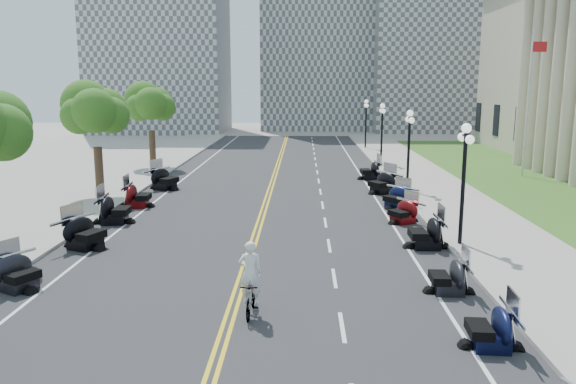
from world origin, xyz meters
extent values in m
plane|color=gray|center=(0.00, 0.00, 0.00)|extent=(160.00, 160.00, 0.00)
cube|color=#333335|center=(0.00, 10.00, 0.00)|extent=(16.00, 90.00, 0.01)
cube|color=yellow|center=(-0.12, 10.00, 0.01)|extent=(0.12, 90.00, 0.00)
cube|color=yellow|center=(0.12, 10.00, 0.01)|extent=(0.12, 90.00, 0.00)
cube|color=white|center=(6.40, 10.00, 0.01)|extent=(0.12, 90.00, 0.00)
cube|color=white|center=(-6.40, 10.00, 0.01)|extent=(0.12, 90.00, 0.00)
cube|color=white|center=(3.20, -4.00, 0.01)|extent=(0.12, 2.00, 0.00)
cube|color=white|center=(3.20, 0.00, 0.01)|extent=(0.12, 2.00, 0.00)
cube|color=white|center=(3.20, 4.00, 0.01)|extent=(0.12, 2.00, 0.00)
cube|color=white|center=(3.20, 8.00, 0.01)|extent=(0.12, 2.00, 0.00)
cube|color=white|center=(3.20, 12.00, 0.01)|extent=(0.12, 2.00, 0.00)
cube|color=white|center=(3.20, 16.00, 0.01)|extent=(0.12, 2.00, 0.00)
cube|color=white|center=(3.20, 20.00, 0.01)|extent=(0.12, 2.00, 0.00)
cube|color=white|center=(3.20, 24.00, 0.01)|extent=(0.12, 2.00, 0.00)
cube|color=white|center=(3.20, 28.00, 0.01)|extent=(0.12, 2.00, 0.00)
cube|color=white|center=(3.20, 32.00, 0.01)|extent=(0.12, 2.00, 0.00)
cube|color=white|center=(3.20, 36.00, 0.01)|extent=(0.12, 2.00, 0.00)
cube|color=white|center=(3.20, 40.00, 0.01)|extent=(0.12, 2.00, 0.00)
cube|color=white|center=(3.20, 44.00, 0.01)|extent=(0.12, 2.00, 0.00)
cube|color=white|center=(3.20, 48.00, 0.01)|extent=(0.12, 2.00, 0.00)
cube|color=white|center=(3.20, 52.00, 0.01)|extent=(0.12, 2.00, 0.00)
cube|color=#9E9991|center=(10.50, 10.00, 0.07)|extent=(5.00, 90.00, 0.15)
cube|color=#9E9991|center=(-10.50, 10.00, 0.07)|extent=(5.00, 90.00, 0.15)
cube|color=#356023|center=(17.50, 18.00, 0.05)|extent=(9.00, 60.00, 0.10)
cube|color=gray|center=(-18.00, 62.00, 13.00)|extent=(18.00, 14.00, 26.00)
cube|color=gray|center=(4.00, 68.00, 15.00)|extent=(16.00, 12.00, 30.00)
cube|color=gray|center=(22.00, 65.00, 11.00)|extent=(20.00, 14.00, 22.00)
imported|color=#A51414|center=(0.59, -3.22, 0.52)|extent=(0.56, 1.76, 1.05)
imported|color=white|center=(0.59, -3.22, 1.99)|extent=(0.69, 0.45, 1.88)
camera|label=1|loc=(2.09, -18.58, 6.61)|focal=35.00mm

